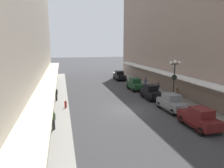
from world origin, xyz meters
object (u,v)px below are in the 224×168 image
Objects in this scene: parked_car_2 at (172,102)px; pedestrian_4 at (158,89)px; lamp_post_with_clock at (174,80)px; pedestrian_1 at (177,93)px; parked_car_3 at (120,75)px; fire_hydrant at (66,104)px; pedestrian_3 at (53,120)px; parked_car_0 at (151,92)px; pedestrian_0 at (146,82)px; parked_car_1 at (199,117)px; parked_car_4 at (136,84)px; pedestrian_2 at (56,94)px; pedestrian_5 at (48,107)px.

parked_car_2 is 2.58× the size of pedestrian_4.
lamp_post_with_clock reaches higher than parked_car_2.
pedestrian_1 is (2.84, 3.66, 0.05)m from parked_car_2.
fire_hydrant is at bearing -123.30° from parked_car_3.
pedestrian_3 is (-15.13, -6.05, 0.00)m from pedestrian_1.
fire_hydrant is (-11.20, 3.40, -0.38)m from parked_car_2.
fire_hydrant is at bearing -170.99° from parked_car_0.
parked_car_2 is 2.58× the size of pedestrian_0.
parked_car_1 is (-0.15, -9.91, 0.00)m from parked_car_0.
parked_car_0 is at bearing -90.10° from parked_car_3.
pedestrian_4 is at bearing -92.59° from pedestrian_0.
parked_car_0 reaches higher than pedestrian_0.
fire_hydrant is 13.19m from pedestrian_4.
parked_car_4 is 7.75m from pedestrian_1.
parked_car_4 reaches higher than pedestrian_1.
parked_car_4 is at bearing 18.97° from pedestrian_2.
parked_car_2 and parked_car_3 have the same top height.
parked_car_4 is at bearing 90.75° from parked_car_2.
pedestrian_0 is at bearing 87.41° from pedestrian_4.
parked_car_0 is 12.32m from pedestrian_2.
lamp_post_with_clock is 14.78m from pedestrian_3.
fire_hydrant is 15.26m from pedestrian_0.
parked_car_0 is at bearing 119.66° from lamp_post_with_clock.
pedestrian_5 is at bearing -175.52° from lamp_post_with_clock.
parked_car_3 is 1.00× the size of parked_car_4.
pedestrian_0 is (13.02, 7.95, 0.45)m from fire_hydrant.
parked_car_4 is at bearing 89.86° from parked_car_1.
parked_car_4 is at bearing 101.33° from lamp_post_with_clock.
pedestrian_2 is (-13.81, 4.26, -2.00)m from lamp_post_with_clock.
pedestrian_0 and pedestrian_4 have the same top height.
fire_hydrant is at bearing 163.12° from parked_car_2.
parked_car_3 reaches higher than pedestrian_0.
pedestrian_1 reaches higher than fire_hydrant.
lamp_post_with_clock reaches higher than parked_car_3.
parked_car_0 is 15.27m from parked_car_3.
pedestrian_0 is at bearing 44.21° from pedestrian_3.
pedestrian_4 is at bearing 89.23° from lamp_post_with_clock.
pedestrian_0 is 1.00× the size of pedestrian_4.
parked_car_4 is (-0.14, 10.82, 0.00)m from parked_car_2.
pedestrian_4 is (1.78, 11.25, 0.07)m from parked_car_1.
parked_car_3 is 2.60× the size of pedestrian_1.
pedestrian_5 is (-12.94, -3.91, 0.07)m from parked_car_0.
parked_car_3 reaches higher than pedestrian_2.
parked_car_0 is 1.00× the size of parked_car_1.
parked_car_4 reaches higher than pedestrian_3.
pedestrian_4 is (1.74, -4.31, 0.07)m from parked_car_4.
parked_car_1 reaches higher than fire_hydrant.
parked_car_1 is at bearing -90.84° from parked_car_0.
pedestrian_2 is (-1.06, 3.25, 0.43)m from fire_hydrant.
parked_car_0 is 5.22× the size of fire_hydrant.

